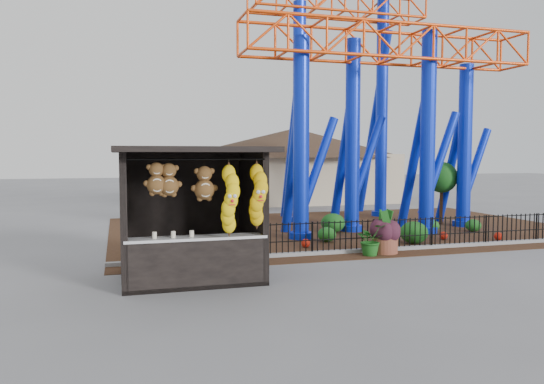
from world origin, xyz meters
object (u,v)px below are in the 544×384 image
object	(u,v)px
prize_booth	(193,216)
roller_coaster	(368,68)
terracotta_planter	(385,244)
potted_plant	(371,240)

from	to	relation	value
prize_booth	roller_coaster	size ratio (longest dim) A/B	0.32
terracotta_planter	potted_plant	xyz separation A→B (m)	(-0.57, -0.20, 0.18)
terracotta_planter	roller_coaster	bearing A→B (deg)	69.04
prize_booth	potted_plant	distance (m)	5.72
roller_coaster	prize_booth	bearing A→B (deg)	-137.81
roller_coaster	terracotta_planter	size ratio (longest dim) A/B	14.48
roller_coaster	terracotta_planter	xyz separation A→B (m)	(-2.12, -5.53, -6.15)
prize_booth	terracotta_planter	xyz separation A→B (m)	(5.96, 1.80, -1.23)
prize_booth	roller_coaster	distance (m)	11.97
prize_booth	terracotta_planter	world-z (taller)	prize_booth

